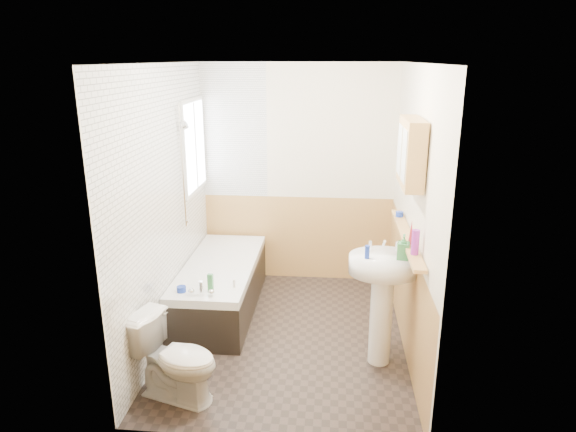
{
  "coord_description": "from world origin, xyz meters",
  "views": [
    {
      "loc": [
        0.4,
        -4.33,
        2.54
      ],
      "look_at": [
        0.0,
        0.15,
        1.15
      ],
      "focal_mm": 32.0,
      "sensor_mm": 36.0,
      "label": 1
    }
  ],
  "objects_px": {
    "sink": "(383,287)",
    "bathtub": "(221,285)",
    "toilet": "(176,359)",
    "pine_shelf": "(407,237)",
    "medicine_cabinet": "(411,153)"
  },
  "relations": [
    {
      "from": "bathtub",
      "to": "sink",
      "type": "distance_m",
      "value": 1.83
    },
    {
      "from": "bathtub",
      "to": "toilet",
      "type": "xyz_separation_m",
      "value": [
        -0.03,
        -1.47,
        0.06
      ]
    },
    {
      "from": "bathtub",
      "to": "medicine_cabinet",
      "type": "height_order",
      "value": "medicine_cabinet"
    },
    {
      "from": "toilet",
      "to": "sink",
      "type": "height_order",
      "value": "sink"
    },
    {
      "from": "toilet",
      "to": "sink",
      "type": "relative_size",
      "value": 0.61
    },
    {
      "from": "toilet",
      "to": "pine_shelf",
      "type": "distance_m",
      "value": 2.13
    },
    {
      "from": "sink",
      "to": "bathtub",
      "type": "bearing_deg",
      "value": 143.26
    },
    {
      "from": "medicine_cabinet",
      "to": "sink",
      "type": "bearing_deg",
      "value": -146.7
    },
    {
      "from": "bathtub",
      "to": "toilet",
      "type": "relative_size",
      "value": 2.53
    },
    {
      "from": "medicine_cabinet",
      "to": "pine_shelf",
      "type": "bearing_deg",
      "value": 74.99
    },
    {
      "from": "toilet",
      "to": "medicine_cabinet",
      "type": "distance_m",
      "value": 2.43
    },
    {
      "from": "toilet",
      "to": "sink",
      "type": "xyz_separation_m",
      "value": [
        1.6,
        0.64,
        0.37
      ]
    },
    {
      "from": "toilet",
      "to": "medicine_cabinet",
      "type": "xyz_separation_m",
      "value": [
        1.77,
        0.75,
        1.49
      ]
    },
    {
      "from": "bathtub",
      "to": "pine_shelf",
      "type": "xyz_separation_m",
      "value": [
        1.77,
        -0.61,
        0.81
      ]
    },
    {
      "from": "pine_shelf",
      "to": "medicine_cabinet",
      "type": "distance_m",
      "value": 0.75
    }
  ]
}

